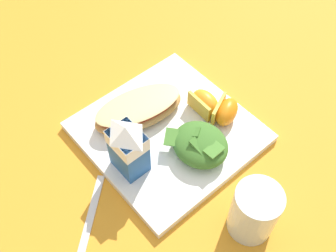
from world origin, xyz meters
name	(u,v)px	position (x,y,z in m)	size (l,w,h in m)	color
ground	(168,134)	(0.00, 0.00, 0.00)	(3.00, 3.00, 0.00)	orange
white_plate	(168,132)	(0.00, 0.00, 0.01)	(0.28, 0.28, 0.02)	white
cheesy_pizza_bread	(139,109)	(0.06, 0.02, 0.03)	(0.12, 0.18, 0.04)	tan
green_salad_pile	(200,144)	(-0.07, -0.01, 0.04)	(0.11, 0.10, 0.05)	#3D7028
milk_carton	(128,146)	(-0.02, 0.10, 0.08)	(0.06, 0.04, 0.11)	#23569E
orange_wedge_front	(226,111)	(-0.05, -0.10, 0.04)	(0.06, 0.07, 0.04)	orange
orange_wedge_middle	(205,102)	(-0.01, -0.08, 0.04)	(0.06, 0.04, 0.04)	orange
metal_fork	(85,238)	(-0.07, 0.23, 0.00)	(0.14, 0.15, 0.01)	silver
drinking_clear_cup	(254,211)	(-0.21, 0.02, 0.05)	(0.07, 0.07, 0.10)	silver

